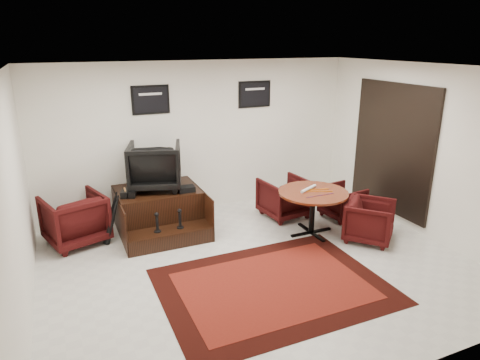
% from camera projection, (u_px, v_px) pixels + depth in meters
% --- Properties ---
extents(ground, '(6.00, 6.00, 0.00)m').
position_uv_depth(ground, '(258.00, 265.00, 6.26)').
color(ground, beige).
rests_on(ground, ground).
extents(room_shell, '(6.02, 5.02, 2.81)m').
position_uv_depth(room_shell, '(282.00, 142.00, 5.97)').
color(room_shell, white).
rests_on(room_shell, ground).
extents(area_rug, '(2.94, 2.21, 0.01)m').
position_uv_depth(area_rug, '(273.00, 286.00, 5.72)').
color(area_rug, black).
rests_on(area_rug, ground).
extents(shine_podium, '(1.39, 1.44, 0.72)m').
position_uv_depth(shine_podium, '(160.00, 212.00, 7.33)').
color(shine_podium, black).
rests_on(shine_podium, ground).
extents(shine_chair, '(1.04, 1.01, 0.87)m').
position_uv_depth(shine_chair, '(155.00, 164.00, 7.20)').
color(shine_chair, black).
rests_on(shine_chair, shine_podium).
extents(shoes_pair, '(0.31, 0.35, 0.11)m').
position_uv_depth(shoes_pair, '(129.00, 193.00, 6.94)').
color(shoes_pair, black).
rests_on(shoes_pair, shine_podium).
extents(polish_kit, '(0.28, 0.20, 0.09)m').
position_uv_depth(polish_kit, '(186.00, 189.00, 7.15)').
color(polish_kit, black).
rests_on(polish_kit, shine_podium).
extents(umbrella_black, '(0.31, 0.12, 0.84)m').
position_uv_depth(umbrella_black, '(112.00, 219.00, 6.81)').
color(umbrella_black, black).
rests_on(umbrella_black, ground).
extents(umbrella_hooked, '(0.32, 0.12, 0.85)m').
position_uv_depth(umbrella_hooked, '(111.00, 216.00, 6.92)').
color(umbrella_hooked, black).
rests_on(umbrella_hooked, ground).
extents(armchair_side, '(1.07, 1.03, 0.89)m').
position_uv_depth(armchair_side, '(75.00, 217.00, 6.83)').
color(armchair_side, black).
rests_on(armchair_side, ground).
extents(meeting_table, '(1.15, 1.15, 0.75)m').
position_uv_depth(meeting_table, '(313.00, 197.00, 7.09)').
color(meeting_table, '#441609').
rests_on(meeting_table, ground).
extents(table_chair_back, '(0.86, 0.81, 0.80)m').
position_uv_depth(table_chair_back, '(284.00, 196.00, 7.89)').
color(table_chair_back, black).
rests_on(table_chair_back, ground).
extents(table_chair_window, '(0.68, 0.72, 0.67)m').
position_uv_depth(table_chair_window, '(343.00, 200.00, 7.86)').
color(table_chair_window, black).
rests_on(table_chair_window, ground).
extents(table_chair_corner, '(0.99, 0.99, 0.75)m').
position_uv_depth(table_chair_corner, '(370.00, 219.00, 6.94)').
color(table_chair_corner, black).
rests_on(table_chair_corner, ground).
extents(paper_roll, '(0.40, 0.23, 0.05)m').
position_uv_depth(paper_roll, '(309.00, 189.00, 7.13)').
color(paper_roll, silver).
rests_on(paper_roll, meeting_table).
extents(table_clutter, '(0.57, 0.34, 0.01)m').
position_uv_depth(table_clutter, '(318.00, 192.00, 7.04)').
color(table_clutter, '#CE640B').
rests_on(table_clutter, meeting_table).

